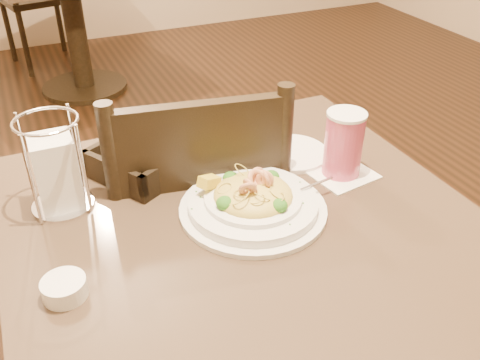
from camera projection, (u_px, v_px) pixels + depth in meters
name	position (u px, v px, depth m)	size (l,w,h in m)	color
main_table	(244.00, 303.00, 1.16)	(0.90, 0.90, 0.72)	black
background_table	(72.00, 10.00, 3.11)	(1.07, 1.07, 0.72)	black
dining_chair_near	(196.00, 230.00, 1.37)	(0.48, 0.48, 0.93)	black
pasta_bowl	(253.00, 200.00, 1.05)	(0.33, 0.29, 0.09)	white
drink_glass	(344.00, 144.00, 1.14)	(0.15, 0.15, 0.15)	white
bread_basket	(150.00, 159.00, 1.19)	(0.29, 0.27, 0.06)	black
napkin_caddy	(56.00, 170.00, 1.03)	(0.12, 0.12, 0.20)	silver
side_plate	(291.00, 153.00, 1.25)	(0.17, 0.17, 0.01)	white
butter_ramekin	(64.00, 288.00, 0.86)	(0.07, 0.07, 0.03)	white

